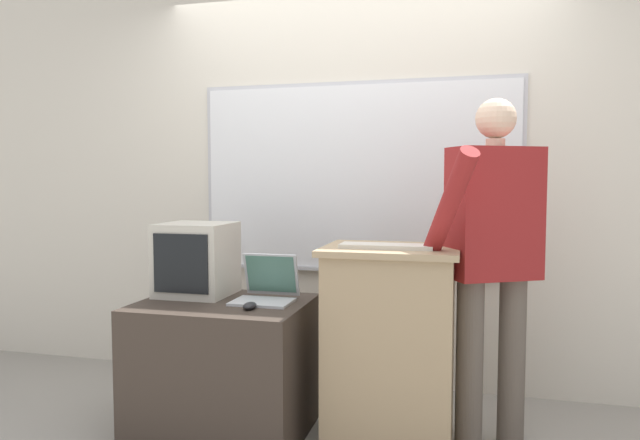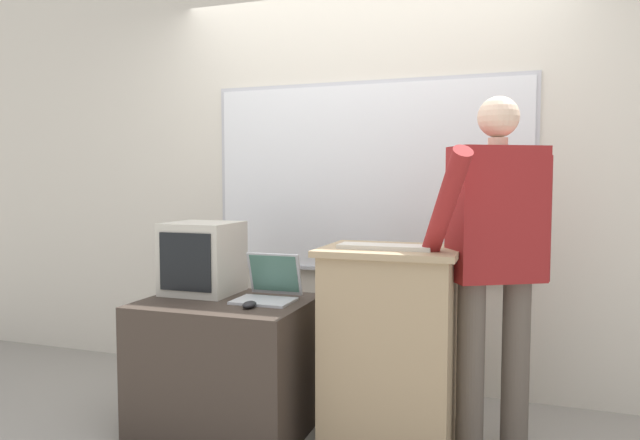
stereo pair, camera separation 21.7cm
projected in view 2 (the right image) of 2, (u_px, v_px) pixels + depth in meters
back_wall at (368, 161)px, 3.66m from camera, size 6.40×0.17×2.89m
lectern_podium at (390, 347)px, 2.79m from camera, size 0.66×0.53×0.99m
side_desk at (227, 365)px, 3.00m from camera, size 0.86×0.67×0.69m
person_presenter at (496, 251)px, 2.68m from camera, size 0.60×0.71×1.70m
laptop at (269, 286)px, 2.99m from camera, size 0.30×0.29×0.24m
wireless_keyboard at (385, 247)px, 2.69m from camera, size 0.44×0.15×0.02m
computer_mouse_by_laptop at (249, 305)px, 2.79m from camera, size 0.06×0.10×0.03m
crt_monitor at (203, 258)px, 3.15m from camera, size 0.37×0.37×0.39m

